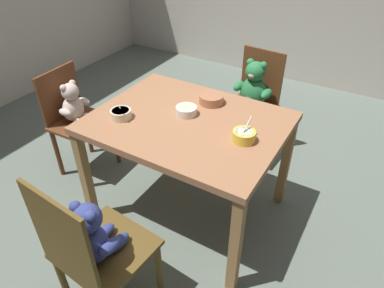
{
  "coord_description": "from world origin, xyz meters",
  "views": [
    {
      "loc": [
        0.94,
        -1.53,
        1.86
      ],
      "look_at": [
        0.0,
        0.05,
        0.54
      ],
      "focal_mm": 32.43,
      "sensor_mm": 36.0,
      "label": 1
    }
  ],
  "objects_px": {
    "teddy_chair_near_left": "(75,113)",
    "dining_table": "(188,132)",
    "porridge_bowl_cream_near_left": "(121,114)",
    "teddy_chair_far_center": "(252,94)",
    "teddy_chair_near_front": "(93,244)",
    "porridge_bowl_white_center": "(186,110)",
    "porridge_bowl_terracotta_far_center": "(211,99)",
    "porridge_bowl_yellow_near_right": "(244,136)"
  },
  "relations": [
    {
      "from": "teddy_chair_near_left",
      "to": "dining_table",
      "type": "bearing_deg",
      "value": -1.05
    },
    {
      "from": "dining_table",
      "to": "porridge_bowl_cream_near_left",
      "type": "relative_size",
      "value": 9.02
    },
    {
      "from": "dining_table",
      "to": "teddy_chair_far_center",
      "type": "distance_m",
      "value": 0.87
    },
    {
      "from": "teddy_chair_near_front",
      "to": "porridge_bowl_white_center",
      "type": "xyz_separation_m",
      "value": [
        -0.05,
        0.92,
        0.24
      ]
    },
    {
      "from": "teddy_chair_near_front",
      "to": "porridge_bowl_cream_near_left",
      "type": "relative_size",
      "value": 7.36
    },
    {
      "from": "teddy_chair_far_center",
      "to": "porridge_bowl_white_center",
      "type": "relative_size",
      "value": 6.75
    },
    {
      "from": "teddy_chair_far_center",
      "to": "porridge_bowl_white_center",
      "type": "distance_m",
      "value": 0.85
    },
    {
      "from": "teddy_chair_far_center",
      "to": "teddy_chair_near_left",
      "type": "relative_size",
      "value": 1.05
    },
    {
      "from": "teddy_chair_near_front",
      "to": "teddy_chair_near_left",
      "type": "relative_size",
      "value": 1.12
    },
    {
      "from": "porridge_bowl_terracotta_far_center",
      "to": "porridge_bowl_cream_near_left",
      "type": "bearing_deg",
      "value": -130.81
    },
    {
      "from": "teddy_chair_far_center",
      "to": "porridge_bowl_terracotta_far_center",
      "type": "relative_size",
      "value": 5.59
    },
    {
      "from": "porridge_bowl_cream_near_left",
      "to": "porridge_bowl_yellow_near_right",
      "type": "height_order",
      "value": "porridge_bowl_yellow_near_right"
    },
    {
      "from": "porridge_bowl_terracotta_far_center",
      "to": "porridge_bowl_yellow_near_right",
      "type": "bearing_deg",
      "value": -38.81
    },
    {
      "from": "teddy_chair_near_front",
      "to": "porridge_bowl_terracotta_far_center",
      "type": "height_order",
      "value": "teddy_chair_near_front"
    },
    {
      "from": "teddy_chair_far_center",
      "to": "porridge_bowl_terracotta_far_center",
      "type": "height_order",
      "value": "teddy_chair_far_center"
    },
    {
      "from": "teddy_chair_far_center",
      "to": "porridge_bowl_terracotta_far_center",
      "type": "bearing_deg",
      "value": -1.03
    },
    {
      "from": "dining_table",
      "to": "teddy_chair_near_front",
      "type": "bearing_deg",
      "value": -89.29
    },
    {
      "from": "teddy_chair_near_front",
      "to": "teddy_chair_near_left",
      "type": "height_order",
      "value": "teddy_chair_near_front"
    },
    {
      "from": "teddy_chair_near_front",
      "to": "porridge_bowl_yellow_near_right",
      "type": "bearing_deg",
      "value": -19.13
    },
    {
      "from": "teddy_chair_far_center",
      "to": "teddy_chair_near_left",
      "type": "bearing_deg",
      "value": -45.77
    },
    {
      "from": "dining_table",
      "to": "teddy_chair_far_center",
      "type": "relative_size",
      "value": 1.3
    },
    {
      "from": "teddy_chair_near_front",
      "to": "porridge_bowl_terracotta_far_center",
      "type": "relative_size",
      "value": 5.94
    },
    {
      "from": "teddy_chair_near_front",
      "to": "porridge_bowl_white_center",
      "type": "height_order",
      "value": "teddy_chair_near_front"
    },
    {
      "from": "dining_table",
      "to": "porridge_bowl_white_center",
      "type": "distance_m",
      "value": 0.13
    },
    {
      "from": "teddy_chair_near_front",
      "to": "teddy_chair_far_center",
      "type": "height_order",
      "value": "teddy_chair_near_front"
    },
    {
      "from": "porridge_bowl_cream_near_left",
      "to": "porridge_bowl_yellow_near_right",
      "type": "relative_size",
      "value": 0.94
    },
    {
      "from": "teddy_chair_near_left",
      "to": "teddy_chair_far_center",
      "type": "bearing_deg",
      "value": 37.24
    },
    {
      "from": "teddy_chair_near_left",
      "to": "porridge_bowl_cream_near_left",
      "type": "xyz_separation_m",
      "value": [
        0.63,
        -0.16,
        0.26
      ]
    },
    {
      "from": "porridge_bowl_cream_near_left",
      "to": "porridge_bowl_white_center",
      "type": "xyz_separation_m",
      "value": [
        0.32,
        0.24,
        -0.0
      ]
    },
    {
      "from": "teddy_chair_near_front",
      "to": "teddy_chair_near_left",
      "type": "distance_m",
      "value": 1.31
    },
    {
      "from": "teddy_chair_far_center",
      "to": "porridge_bowl_terracotta_far_center",
      "type": "distance_m",
      "value": 0.65
    },
    {
      "from": "teddy_chair_far_center",
      "to": "teddy_chair_near_front",
      "type": "bearing_deg",
      "value": 2.23
    },
    {
      "from": "teddy_chair_near_left",
      "to": "porridge_bowl_terracotta_far_center",
      "type": "relative_size",
      "value": 5.31
    },
    {
      "from": "teddy_chair_near_left",
      "to": "teddy_chair_near_front",
      "type": "bearing_deg",
      "value": -42.63
    },
    {
      "from": "teddy_chair_near_front",
      "to": "teddy_chair_far_center",
      "type": "distance_m",
      "value": 1.74
    },
    {
      "from": "dining_table",
      "to": "porridge_bowl_yellow_near_right",
      "type": "relative_size",
      "value": 8.44
    },
    {
      "from": "dining_table",
      "to": "teddy_chair_near_left",
      "type": "bearing_deg",
      "value": -178.62
    },
    {
      "from": "porridge_bowl_white_center",
      "to": "porridge_bowl_cream_near_left",
      "type": "bearing_deg",
      "value": -143.09
    },
    {
      "from": "porridge_bowl_white_center",
      "to": "porridge_bowl_yellow_near_right",
      "type": "distance_m",
      "value": 0.43
    },
    {
      "from": "dining_table",
      "to": "porridge_bowl_yellow_near_right",
      "type": "height_order",
      "value": "porridge_bowl_yellow_near_right"
    },
    {
      "from": "dining_table",
      "to": "teddy_chair_far_center",
      "type": "bearing_deg",
      "value": 84.64
    },
    {
      "from": "porridge_bowl_terracotta_far_center",
      "to": "porridge_bowl_white_center",
      "type": "height_order",
      "value": "porridge_bowl_terracotta_far_center"
    }
  ]
}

